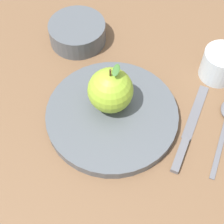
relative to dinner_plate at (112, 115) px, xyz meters
The scene contains 6 objects.
ground_plane 0.02m from the dinner_plate, 21.66° to the left, with size 2.40×2.40×0.00m, color brown.
dinner_plate is the anchor object (origin of this frame).
apple 0.05m from the dinner_plate, 81.45° to the left, with size 0.08×0.08×0.10m.
side_bowl 0.22m from the dinner_plate, 93.40° to the left, with size 0.12×0.12×0.04m.
cup 0.24m from the dinner_plate, ahead, with size 0.07×0.07×0.06m.
knife 0.14m from the dinner_plate, 31.70° to the right, with size 0.14×0.17×0.01m.
Camera 1 is at (-0.12, -0.34, 0.55)m, focal length 54.95 mm.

